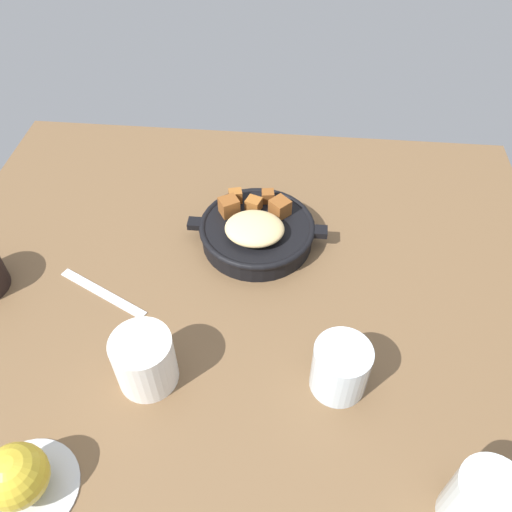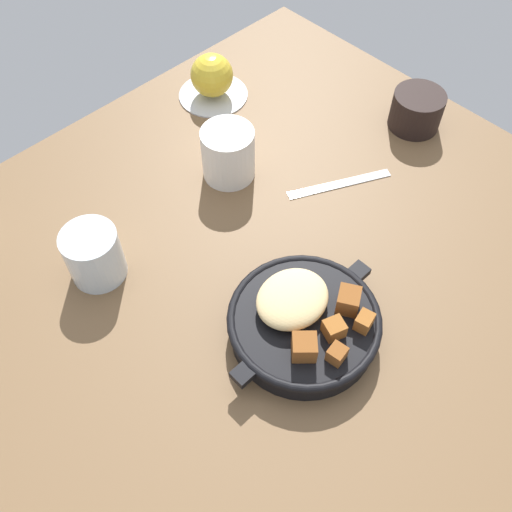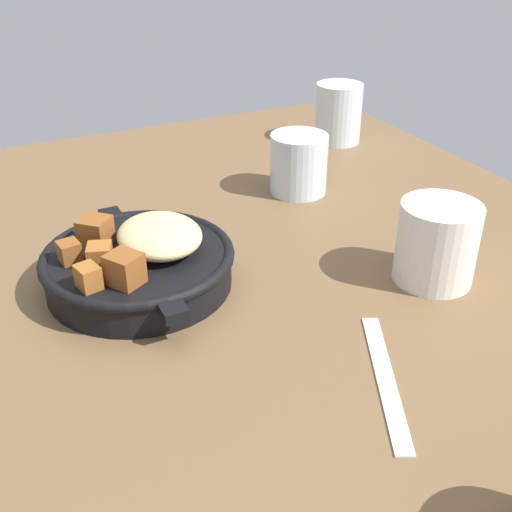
{
  "view_description": "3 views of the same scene",
  "coord_description": "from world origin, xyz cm",
  "px_view_note": "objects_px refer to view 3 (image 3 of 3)",
  "views": [
    {
      "loc": [
        -8.01,
        54.53,
        67.49
      ],
      "look_at": [
        -2.77,
        -1.3,
        7.17
      ],
      "focal_mm": 36.31,
      "sensor_mm": 36.0,
      "label": 1
    },
    {
      "loc": [
        -32.93,
        -34.5,
        70.53
      ],
      "look_at": [
        -1.4,
        -1.88,
        7.57
      ],
      "focal_mm": 40.42,
      "sensor_mm": 36.0,
      "label": 2
    },
    {
      "loc": [
        55.49,
        -25.97,
        36.83
      ],
      "look_at": [
        2.83,
        -0.03,
        3.09
      ],
      "focal_mm": 43.91,
      "sensor_mm": 36.0,
      "label": 3
    }
  ],
  "objects_px": {
    "water_glass_tall": "(338,113)",
    "ceramic_mug_white": "(437,243)",
    "cast_iron_skillet": "(140,261)",
    "water_glass_short": "(299,164)",
    "butter_knife": "(385,377)"
  },
  "relations": [
    {
      "from": "cast_iron_skillet",
      "to": "ceramic_mug_white",
      "type": "distance_m",
      "value": 0.32
    },
    {
      "from": "cast_iron_skillet",
      "to": "water_glass_short",
      "type": "xyz_separation_m",
      "value": [
        -0.14,
        0.28,
        0.01
      ]
    },
    {
      "from": "cast_iron_skillet",
      "to": "butter_knife",
      "type": "xyz_separation_m",
      "value": [
        0.24,
        0.15,
        -0.03
      ]
    },
    {
      "from": "water_glass_tall",
      "to": "butter_knife",
      "type": "bearing_deg",
      "value": -28.66
    },
    {
      "from": "ceramic_mug_white",
      "to": "water_glass_short",
      "type": "relative_size",
      "value": 1.07
    },
    {
      "from": "butter_knife",
      "to": "water_glass_short",
      "type": "height_order",
      "value": "water_glass_short"
    },
    {
      "from": "water_glass_short",
      "to": "ceramic_mug_white",
      "type": "bearing_deg",
      "value": 3.26
    },
    {
      "from": "butter_knife",
      "to": "ceramic_mug_white",
      "type": "bearing_deg",
      "value": 154.57
    },
    {
      "from": "butter_knife",
      "to": "ceramic_mug_white",
      "type": "height_order",
      "value": "ceramic_mug_white"
    },
    {
      "from": "water_glass_tall",
      "to": "cast_iron_skillet",
      "type": "bearing_deg",
      "value": -55.95
    },
    {
      "from": "water_glass_short",
      "to": "water_glass_tall",
      "type": "height_order",
      "value": "water_glass_tall"
    },
    {
      "from": "water_glass_tall",
      "to": "ceramic_mug_white",
      "type": "bearing_deg",
      "value": -19.34
    },
    {
      "from": "cast_iron_skillet",
      "to": "water_glass_tall",
      "type": "distance_m",
      "value": 0.53
    },
    {
      "from": "cast_iron_skillet",
      "to": "butter_knife",
      "type": "bearing_deg",
      "value": 30.7
    },
    {
      "from": "ceramic_mug_white",
      "to": "water_glass_tall",
      "type": "height_order",
      "value": "water_glass_tall"
    }
  ]
}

